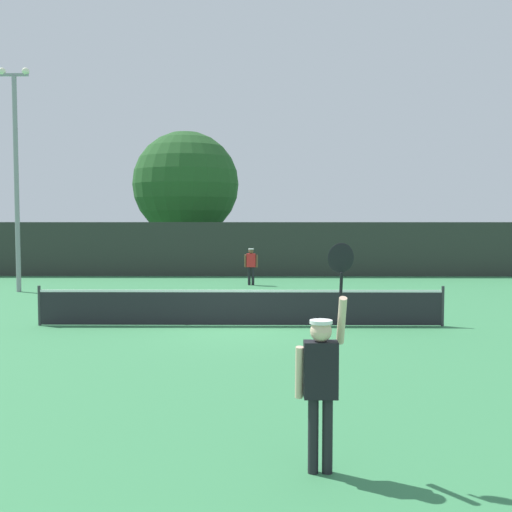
{
  "coord_description": "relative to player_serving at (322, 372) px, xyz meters",
  "views": [
    {
      "loc": [
        0.57,
        -16.47,
        2.88
      ],
      "look_at": [
        0.37,
        4.82,
        1.57
      ],
      "focal_mm": 43.74,
      "sensor_mm": 36.0,
      "label": 1
    }
  ],
  "objects": [
    {
      "name": "parked_car_far",
      "position": [
        0.66,
        29.1,
        -0.38
      ],
      "size": [
        2.13,
        4.3,
        1.69
      ],
      "rotation": [
        0.0,
        0.0,
        0.06
      ],
      "color": "black",
      "rests_on": "ground"
    },
    {
      "name": "tennis_net",
      "position": [
        -1.24,
        9.58,
        -0.65
      ],
      "size": [
        10.84,
        0.08,
        1.07
      ],
      "color": "#232328",
      "rests_on": "ground"
    },
    {
      "name": "tennis_ball",
      "position": [
        -2.7,
        9.67,
        -1.12
      ],
      "size": [
        0.07,
        0.07,
        0.07
      ],
      "primitive_type": "sphere",
      "color": "#CCE033",
      "rests_on": "ground"
    },
    {
      "name": "player_serving",
      "position": [
        0.0,
        0.0,
        0.0
      ],
      "size": [
        0.67,
        0.4,
        2.6
      ],
      "color": "black",
      "rests_on": "ground"
    },
    {
      "name": "perimeter_fence",
      "position": [
        -1.24,
        23.69,
        0.17
      ],
      "size": [
        37.74,
        0.12,
        2.66
      ],
      "primitive_type": "cube",
      "color": "#2D332D",
      "rests_on": "ground"
    },
    {
      "name": "parked_car_near",
      "position": [
        -9.39,
        30.43,
        -0.38
      ],
      "size": [
        2.15,
        4.31,
        1.69
      ],
      "rotation": [
        0.0,
        0.0,
        -0.06
      ],
      "color": "#B7B7BC",
      "rests_on": "ground"
    },
    {
      "name": "large_tree",
      "position": [
        -5.02,
        28.75,
        3.61
      ],
      "size": [
        6.01,
        6.01,
        7.79
      ],
      "color": "brown",
      "rests_on": "ground"
    },
    {
      "name": "light_pole",
      "position": [
        -10.14,
        17.13,
        3.71
      ],
      "size": [
        1.18,
        0.28,
        8.59
      ],
      "color": "gray",
      "rests_on": "ground"
    },
    {
      "name": "ground_plane",
      "position": [
        -1.24,
        9.58,
        -1.16
      ],
      "size": [
        120.0,
        120.0,
        0.0
      ],
      "primitive_type": "plane",
      "color": "#387F4C"
    },
    {
      "name": "parked_car_mid",
      "position": [
        -3.92,
        29.65,
        -0.38
      ],
      "size": [
        2.18,
        4.32,
        1.69
      ],
      "rotation": [
        0.0,
        0.0,
        0.07
      ],
      "color": "navy",
      "rests_on": "ground"
    },
    {
      "name": "player_receiving",
      "position": [
        -1.14,
        19.61,
        -0.21
      ],
      "size": [
        0.57,
        0.23,
        1.57
      ],
      "rotation": [
        0.0,
        0.0,
        3.14
      ],
      "color": "red",
      "rests_on": "ground"
    }
  ]
}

